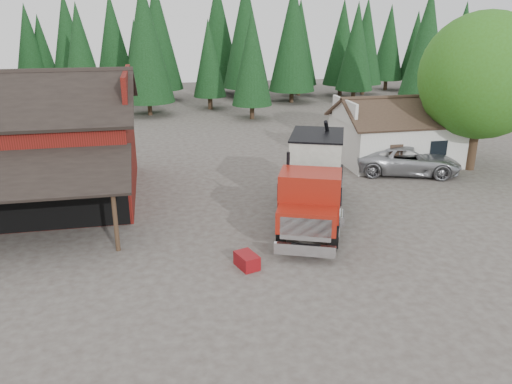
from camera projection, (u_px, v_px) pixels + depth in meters
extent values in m
plane|color=#473E37|center=(251.00, 260.00, 21.23)|extent=(120.00, 120.00, 0.00)
cube|color=maroon|center=(21.00, 156.00, 27.52)|extent=(12.00, 10.00, 5.00)
cube|color=black|center=(21.00, 86.00, 28.65)|extent=(12.80, 5.53, 2.35)
cube|color=maroon|center=(127.00, 89.00, 27.49)|extent=(0.25, 7.00, 2.00)
cylinder|color=#382619|center=(115.00, 221.00, 21.63)|extent=(0.20, 0.20, 2.80)
cube|color=silver|center=(396.00, 140.00, 35.20)|extent=(8.00, 6.00, 3.00)
cube|color=#38281E|center=(410.00, 112.00, 33.06)|extent=(8.60, 3.42, 1.80)
cube|color=#38281E|center=(389.00, 105.00, 35.83)|extent=(8.60, 3.42, 1.80)
cube|color=silver|center=(344.00, 110.00, 33.68)|extent=(0.20, 4.20, 1.50)
cube|color=silver|center=(451.00, 106.00, 35.21)|extent=(0.20, 4.20, 1.50)
cube|color=#38281E|center=(395.00, 160.00, 32.29)|extent=(0.90, 0.06, 2.00)
cube|color=black|center=(439.00, 148.00, 32.66)|extent=(1.20, 0.06, 1.00)
cylinder|color=#382619|center=(473.00, 146.00, 33.16)|extent=(0.60, 0.60, 3.20)
sphere|color=#2F6316|center=(483.00, 76.00, 31.62)|extent=(8.00, 8.00, 8.00)
sphere|color=#2F6316|center=(456.00, 94.00, 32.53)|extent=(4.40, 4.40, 4.40)
sphere|color=#2F6316|center=(503.00, 91.00, 31.37)|extent=(4.80, 4.80, 4.80)
cylinder|color=#382619|center=(252.00, 111.00, 49.78)|extent=(0.44, 0.44, 1.60)
cone|color=black|center=(252.00, 58.00, 48.07)|extent=(3.96, 3.96, 9.00)
cylinder|color=#382619|center=(419.00, 112.00, 49.14)|extent=(0.44, 0.44, 1.60)
cone|color=black|center=(426.00, 48.00, 47.09)|extent=(4.84, 4.84, 11.00)
cylinder|color=#382619|center=(150.00, 107.00, 51.56)|extent=(0.44, 0.44, 1.60)
cone|color=black|center=(145.00, 41.00, 49.35)|extent=(5.28, 5.28, 12.00)
cylinder|color=black|center=(282.00, 231.00, 22.55)|extent=(0.82, 1.29, 1.23)
cylinder|color=black|center=(334.00, 235.00, 22.17)|extent=(0.82, 1.29, 1.23)
cylinder|color=black|center=(294.00, 192.00, 27.53)|extent=(0.82, 1.29, 1.23)
cylinder|color=black|center=(337.00, 194.00, 27.15)|extent=(0.82, 1.29, 1.23)
cylinder|color=black|center=(297.00, 183.00, 28.99)|extent=(0.82, 1.29, 1.23)
cylinder|color=black|center=(337.00, 185.00, 28.61)|extent=(0.82, 1.29, 1.23)
cube|color=black|center=(313.00, 197.00, 25.53)|extent=(4.69, 9.41, 0.45)
cube|color=silver|center=(305.00, 250.00, 20.74)|extent=(2.47, 1.13, 0.50)
cube|color=silver|center=(306.00, 229.00, 20.55)|extent=(2.02, 0.89, 1.01)
cube|color=maroon|center=(307.00, 219.00, 21.12)|extent=(2.88, 2.28, 0.95)
cube|color=maroon|center=(310.00, 194.00, 22.26)|extent=(3.20, 2.76, 2.07)
cube|color=black|center=(309.00, 194.00, 21.32)|extent=(2.22, 0.95, 1.01)
cylinder|color=black|center=(288.00, 173.00, 23.17)|extent=(0.20, 0.20, 2.02)
cube|color=black|center=(312.00, 187.00, 23.32)|extent=(2.60, 1.13, 1.79)
cube|color=black|center=(315.00, 182.00, 26.88)|extent=(5.04, 7.09, 0.18)
cube|color=silver|center=(317.00, 152.00, 26.33)|extent=(3.75, 4.38, 1.79)
cone|color=silver|center=(316.00, 172.00, 26.70)|extent=(3.20, 3.20, 0.78)
cube|color=black|center=(317.00, 135.00, 26.02)|extent=(3.90, 4.53, 0.09)
cylinder|color=black|center=(330.00, 147.00, 27.71)|extent=(1.64, 2.11, 3.42)
cube|color=maroon|center=(307.00, 162.00, 29.38)|extent=(0.95, 1.08, 0.50)
cylinder|color=silver|center=(338.00, 218.00, 23.18)|extent=(1.00, 1.27, 0.63)
imported|color=#A3A5AA|center=(408.00, 160.00, 32.50)|extent=(7.32, 5.07, 1.86)
cube|color=maroon|center=(247.00, 261.00, 20.53)|extent=(1.01, 1.26, 0.60)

